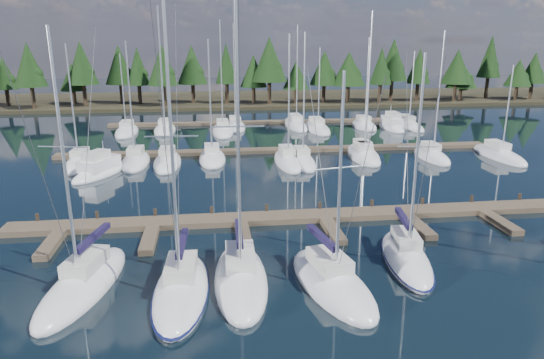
{
  "coord_description": "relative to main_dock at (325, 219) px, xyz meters",
  "views": [
    {
      "loc": [
        -7.89,
        -14.31,
        12.43
      ],
      "look_at": [
        -3.21,
        22.0,
        1.9
      ],
      "focal_mm": 32.0,
      "sensor_mm": 36.0,
      "label": 1
    }
  ],
  "objects": [
    {
      "name": "front_sailboat_0",
      "position": [
        -14.68,
        -7.96,
        0.09
      ],
      "size": [
        4.55,
        9.32,
        13.89
      ],
      "color": "silver",
      "rests_on": "ground"
    },
    {
      "name": "front_sailboat_2",
      "position": [
        -6.57,
        -8.35,
        0.09
      ],
      "size": [
        3.05,
        8.87,
        15.43
      ],
      "color": "silver",
      "rests_on": "ground"
    },
    {
      "name": "far_shore",
      "position": [
        0.0,
        72.64,
        0.1
      ],
      "size": [
        220.0,
        30.0,
        0.6
      ],
      "primitive_type": "cube",
      "color": "#2C2718",
      "rests_on": "ground"
    },
    {
      "name": "front_sailboat_4",
      "position": [
        3.14,
        -7.11,
        0.08
      ],
      "size": [
        3.68,
        8.26,
        12.65
      ],
      "color": "silver",
      "rests_on": "ground"
    },
    {
      "name": "front_sailboat_3",
      "position": [
        -1.87,
        -9.42,
        0.07
      ],
      "size": [
        4.49,
        8.64,
        11.93
      ],
      "color": "silver",
      "rests_on": "ground"
    },
    {
      "name": "tree_line",
      "position": [
        -2.98,
        62.82,
        7.17
      ],
      "size": [
        185.58,
        11.63,
        13.82
      ],
      "color": "black",
      "rests_on": "far_shore"
    },
    {
      "name": "motor_yacht_right",
      "position": [
        18.47,
        35.75,
        0.25
      ],
      "size": [
        3.0,
        8.19,
        4.03
      ],
      "color": "silver",
      "rests_on": "ground"
    },
    {
      "name": "main_dock",
      "position": [
        0.0,
        0.0,
        0.0
      ],
      "size": [
        44.0,
        6.13,
        0.9
      ],
      "color": "brown",
      "rests_on": "ground"
    },
    {
      "name": "back_sailboat_rows",
      "position": [
        0.41,
        27.76,
        0.06
      ],
      "size": [
        47.51,
        33.43,
        16.39
      ],
      "color": "silver",
      "rests_on": "ground"
    },
    {
      "name": "back_docks",
      "position": [
        0.0,
        32.23,
        -0.0
      ],
      "size": [
        50.0,
        21.8,
        0.4
      ],
      "color": "brown",
      "rests_on": "ground"
    },
    {
      "name": "motor_yacht_left",
      "position": [
        -18.56,
        15.0,
        0.23
      ],
      "size": [
        5.59,
        8.09,
        3.85
      ],
      "color": "silver",
      "rests_on": "ground"
    },
    {
      "name": "front_sailboat_1",
      "position": [
        -9.63,
        -9.25,
        0.09
      ],
      "size": [
        3.24,
        8.76,
        15.01
      ],
      "color": "silver",
      "rests_on": "ground"
    },
    {
      "name": "ground",
      "position": [
        0.0,
        12.64,
        -0.2
      ],
      "size": [
        260.0,
        260.0,
        0.0
      ],
      "primitive_type": "plane",
      "color": "black",
      "rests_on": "ground"
    }
  ]
}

